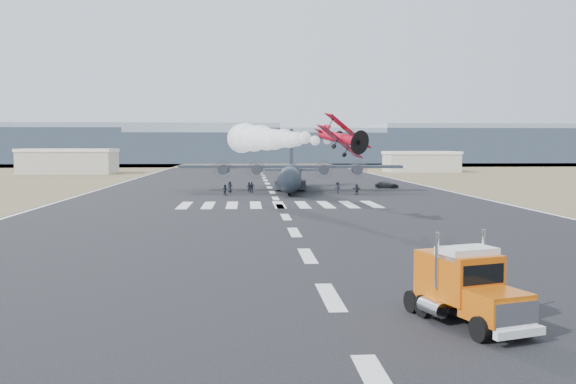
{
  "coord_description": "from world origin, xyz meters",
  "views": [
    {
      "loc": [
        -4.17,
        -31.47,
        7.58
      ],
      "look_at": [
        -0.97,
        17.7,
        4.0
      ],
      "focal_mm": 40.0,
      "sensor_mm": 36.0,
      "label": 1
    }
  ],
  "objects": [
    {
      "name": "ground",
      "position": [
        0.0,
        0.0,
        0.0
      ],
      "size": [
        500.0,
        500.0,
        0.0
      ],
      "primitive_type": "plane",
      "color": "black",
      "rests_on": "ground"
    },
    {
      "name": "scrub_far",
      "position": [
        0.0,
        230.0,
        0.0
      ],
      "size": [
        500.0,
        80.0,
        0.0
      ],
      "primitive_type": "cube",
      "color": "olive",
      "rests_on": "ground"
    },
    {
      "name": "runway_markings",
      "position": [
        0.0,
        60.0,
        0.01
      ],
      "size": [
        60.0,
        260.0,
        0.01
      ],
      "primitive_type": null,
      "color": "silver",
      "rests_on": "ground"
    },
    {
      "name": "ridge_seg_c",
      "position": [
        -65.0,
        260.0,
        8.5
      ],
      "size": [
        150.0,
        50.0,
        17.0
      ],
      "primitive_type": "cube",
      "color": "gray",
      "rests_on": "ground"
    },
    {
      "name": "ridge_seg_d",
      "position": [
        0.0,
        260.0,
        6.5
      ],
      "size": [
        150.0,
        50.0,
        13.0
      ],
      "primitive_type": "cube",
      "color": "gray",
      "rests_on": "ground"
    },
    {
      "name": "ridge_seg_e",
      "position": [
        65.0,
        260.0,
        7.5
      ],
      "size": [
        150.0,
        50.0,
        15.0
      ],
      "primitive_type": "cube",
      "color": "gray",
      "rests_on": "ground"
    },
    {
      "name": "ridge_seg_f",
      "position": [
        130.0,
        260.0,
        8.5
      ],
      "size": [
        150.0,
        50.0,
        17.0
      ],
      "primitive_type": "cube",
      "color": "gray",
      "rests_on": "ground"
    },
    {
      "name": "hangar_left",
      "position": [
        -52.0,
        145.0,
        3.41
      ],
      "size": [
        24.5,
        14.5,
        6.7
      ],
      "color": "#ACA799",
      "rests_on": "ground"
    },
    {
      "name": "hangar_right",
      "position": [
        46.0,
        150.0,
        3.01
      ],
      "size": [
        20.5,
        12.5,
        5.9
      ],
      "color": "#ACA799",
      "rests_on": "ground"
    },
    {
      "name": "semi_truck",
      "position": [
        5.1,
        -5.17,
        1.62
      ],
      "size": [
        4.23,
        7.48,
        3.3
      ],
      "rotation": [
        0.0,
        0.0,
        0.31
      ],
      "color": "black",
      "rests_on": "ground"
    },
    {
      "name": "aerobatic_biplane",
      "position": [
        4.85,
        29.45,
        8.38
      ],
      "size": [
        5.69,
        6.04,
        4.55
      ],
      "rotation": [
        0.0,
        0.53,
        0.32
      ],
      "color": "#AA0B17"
    },
    {
      "name": "smoke_trail",
      "position": [
        -2.87,
        52.9,
        8.58
      ],
      "size": [
        11.0,
        28.53,
        4.06
      ],
      "rotation": [
        0.0,
        0.0,
        0.32
      ],
      "color": "white"
    },
    {
      "name": "transport_aircraft",
      "position": [
        3.27,
        75.97,
        2.73
      ],
      "size": [
        36.76,
        30.22,
        10.6
      ],
      "rotation": [
        0.0,
        0.0,
        -0.09
      ],
      "color": "#212931",
      "rests_on": "ground"
    },
    {
      "name": "support_vehicle",
      "position": [
        20.84,
        81.03,
        0.59
      ],
      "size": [
        4.62,
        2.98,
        1.18
      ],
      "primitive_type": "imported",
      "rotation": [
        0.0,
        0.0,
        1.32
      ],
      "color": "black",
      "rests_on": "ground"
    },
    {
      "name": "crew_a",
      "position": [
        3.02,
        68.9,
        0.81
      ],
      "size": [
        0.68,
        0.61,
        1.62
      ],
      "primitive_type": "imported",
      "rotation": [
        0.0,
        0.0,
        0.23
      ],
      "color": "black",
      "rests_on": "ground"
    },
    {
      "name": "crew_b",
      "position": [
        -3.79,
        72.19,
        0.83
      ],
      "size": [
        0.82,
        0.52,
        1.65
      ],
      "primitive_type": "imported",
      "rotation": [
        0.0,
        0.0,
        3.17
      ],
      "color": "black",
      "rests_on": "ground"
    },
    {
      "name": "crew_c",
      "position": [
        10.36,
        69.74,
        0.9
      ],
      "size": [
        1.04,
        1.28,
        1.81
      ],
      "primitive_type": "imported",
      "rotation": [
        0.0,
        0.0,
        5.22
      ],
      "color": "black",
      "rests_on": "ground"
    },
    {
      "name": "crew_d",
      "position": [
        -3.32,
        70.72,
        0.9
      ],
      "size": [
        1.17,
        0.8,
        1.81
      ],
      "primitive_type": "imported",
      "rotation": [
        0.0,
        0.0,
        3.41
      ],
      "color": "black",
      "rests_on": "ground"
    },
    {
      "name": "crew_e",
      "position": [
        -6.85,
        72.46,
        0.89
      ],
      "size": [
        1.01,
        0.81,
        1.79
      ],
      "primitive_type": "imported",
      "rotation": [
        0.0,
        0.0,
        0.36
      ],
      "color": "black",
      "rests_on": "ground"
    },
    {
      "name": "crew_f",
      "position": [
        12.79,
        66.02,
        0.85
      ],
      "size": [
        1.49,
        1.47,
        1.71
      ],
      "primitive_type": "imported",
      "rotation": [
        0.0,
        0.0,
        5.51
      ],
      "color": "black",
      "rests_on": "ground"
    },
    {
      "name": "crew_g",
      "position": [
        3.06,
        70.39,
        0.89
      ],
      "size": [
        0.77,
        0.69,
        1.77
      ],
      "primitive_type": "imported",
      "rotation": [
        0.0,
        0.0,
        6.01
      ],
      "color": "black",
      "rests_on": "ground"
    },
    {
      "name": "crew_h",
      "position": [
        -7.4,
        65.98,
        0.84
      ],
      "size": [
        0.95,
        0.92,
        1.68
      ],
      "primitive_type": "imported",
      "rotation": [
        0.0,
        0.0,
        2.42
      ],
      "color": "black",
      "rests_on": "ground"
    }
  ]
}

